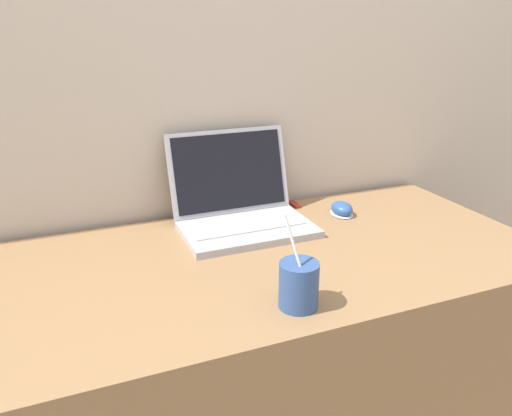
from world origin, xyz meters
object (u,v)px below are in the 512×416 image
Objects in this scene: drink_cup at (299,284)px; computer_mouse at (342,209)px; usb_stick at (294,204)px; laptop at (242,206)px.

drink_cup is 2.37× the size of computer_mouse.
drink_cup is at bearing -115.68° from usb_stick.
laptop is 0.24m from usb_stick.
drink_cup reaches higher than computer_mouse.
laptop is at bearing -157.27° from usb_stick.
drink_cup is 0.55m from computer_mouse.
drink_cup is (-0.05, -0.46, -0.01)m from laptop.
drink_cup is at bearing -95.94° from laptop.
computer_mouse is 0.16m from usb_stick.
drink_cup reaches higher than usb_stick.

